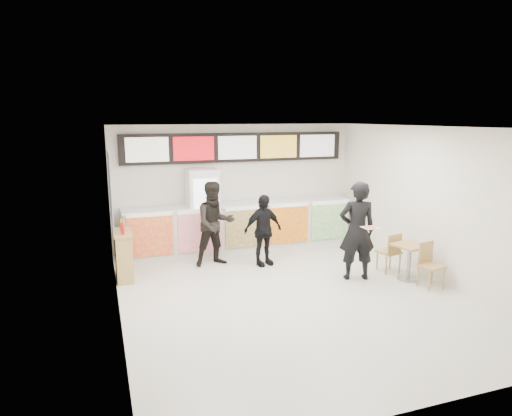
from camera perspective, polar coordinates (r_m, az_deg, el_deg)
name	(u,v)px	position (r m, az deg, el deg)	size (l,w,h in m)	color
floor	(292,295)	(8.46, 4.54, -10.74)	(7.00, 7.00, 0.00)	beige
ceiling	(295,127)	(7.84, 4.89, 10.02)	(7.00, 7.00, 0.00)	white
wall_back	(236,186)	(11.26, -2.50, 2.77)	(6.00, 6.00, 0.00)	silver
wall_left	(115,227)	(7.36, -17.21, -2.33)	(7.00, 7.00, 0.00)	silver
wall_right	(433,204)	(9.61, 21.30, 0.52)	(7.00, 7.00, 0.00)	silver
service_counter	(241,226)	(11.05, -1.85, -2.28)	(5.56, 0.77, 1.14)	silver
menu_board	(237,147)	(11.07, -2.41, 7.58)	(5.50, 0.14, 0.70)	black
drinks_fridge	(203,211)	(10.74, -6.66, -0.41)	(0.70, 0.67, 2.00)	white
mirror_panel	(110,188)	(9.72, -17.79, 2.37)	(0.01, 2.00, 1.50)	#B2B7BF
customer_main	(357,231)	(9.15, 12.52, -2.80)	(0.72, 0.47, 1.96)	black
customer_left	(215,224)	(9.84, -5.16, -1.98)	(0.89, 0.69, 1.83)	black
customer_mid	(263,230)	(9.83, 0.88, -2.79)	(0.91, 0.38, 1.55)	black
pizza_slice	(370,227)	(8.75, 14.10, -2.35)	(0.36, 0.36, 0.02)	beige
cafe_table	(409,255)	(9.52, 18.63, -5.62)	(0.70, 1.51, 0.85)	tan
condiment_ledge	(124,255)	(9.45, -16.21, -5.63)	(0.35, 0.86, 1.15)	tan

